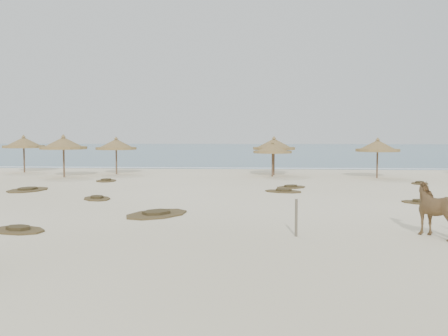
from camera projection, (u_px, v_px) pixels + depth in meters
The scene contains 20 objects.
ground at pixel (208, 218), 18.13m from camera, with size 160.00×160.00×0.00m, color #F6E9CA.
ocean at pixel (249, 150), 92.77m from camera, with size 200.00×100.00×0.01m, color #29627D.
foam_line at pixel (238, 168), 44.01m from camera, with size 70.00×0.60×0.01m, color white.
palapa_0 at pixel (24, 143), 39.30m from camera, with size 3.96×3.96×2.98m.
palapa_1 at pixel (63, 144), 34.99m from camera, with size 3.92×3.92×3.03m.
palapa_2 at pixel (116, 145), 37.52m from camera, with size 3.80×3.80×2.85m.
palapa_3 at pixel (272, 149), 35.53m from camera, with size 3.06×3.06×2.57m.
palapa_4 at pixel (274, 145), 36.58m from camera, with size 3.94×3.94×2.89m.
palapa_5 at pixel (378, 146), 34.21m from camera, with size 3.50×3.50×2.81m.
horse at pixel (442, 210), 14.76m from camera, with size 0.87×1.92×1.62m, color olive.
fence_post_near at pixel (296, 218), 14.91m from camera, with size 0.08×0.08×1.13m, color brown.
scrub_1 at pixel (28, 190), 26.92m from camera, with size 2.20×3.02×0.16m.
scrub_2 at pixel (97, 198), 23.37m from camera, with size 1.94×2.19×0.16m.
scrub_3 at pixel (283, 191), 26.26m from camera, with size 2.34×1.94×0.16m.
scrub_4 at pixel (420, 202), 22.02m from camera, with size 1.98×1.87×0.16m.
scrub_6 at pixel (106, 180), 32.13m from camera, with size 1.61×2.17×0.16m.
scrub_7 at pixel (291, 187), 28.25m from camera, with size 2.30×2.26×0.16m.
scrub_9 at pixel (157, 214), 18.87m from camera, with size 3.04×3.34×0.16m.
scrub_10 at pixel (420, 183), 30.40m from camera, with size 1.35×1.72×0.16m.
scrub_11 at pixel (18, 229), 15.76m from camera, with size 2.26×1.91×0.16m.
Camera 1 is at (1.84, -17.88, 3.09)m, focal length 40.00 mm.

